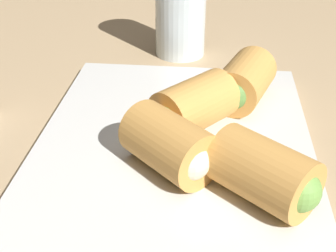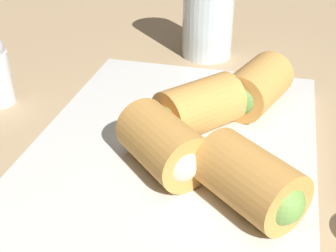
# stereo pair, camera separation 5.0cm
# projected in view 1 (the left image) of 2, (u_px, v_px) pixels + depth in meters

# --- Properties ---
(table_surface) EXTENTS (1.80, 1.40, 0.02)m
(table_surface) POSITION_uv_depth(u_px,v_px,m) (174.00, 165.00, 0.43)
(table_surface) COLOR tan
(table_surface) RESTS_ON ground
(serving_plate) EXTENTS (0.33, 0.25, 0.01)m
(serving_plate) POSITION_uv_depth(u_px,v_px,m) (168.00, 151.00, 0.42)
(serving_plate) COLOR silver
(serving_plate) RESTS_ON table_surface
(roll_front_left) EXTENTS (0.09, 0.08, 0.05)m
(roll_front_left) POSITION_uv_depth(u_px,v_px,m) (191.00, 106.00, 0.42)
(roll_front_left) COLOR #D19347
(roll_front_left) RESTS_ON serving_plate
(roll_front_right) EXTENTS (0.08, 0.09, 0.05)m
(roll_front_right) POSITION_uv_depth(u_px,v_px,m) (269.00, 174.00, 0.34)
(roll_front_right) COLOR #D19347
(roll_front_right) RESTS_ON serving_plate
(roll_back_left) EXTENTS (0.09, 0.09, 0.05)m
(roll_back_left) POSITION_uv_depth(u_px,v_px,m) (169.00, 146.00, 0.37)
(roll_back_left) COLOR #D19347
(roll_back_left) RESTS_ON serving_plate
(roll_back_right) EXTENTS (0.09, 0.07, 0.05)m
(roll_back_right) POSITION_uv_depth(u_px,v_px,m) (243.00, 83.00, 0.47)
(roll_back_right) COLOR #D19347
(roll_back_right) RESTS_ON serving_plate
(drinking_glass) EXTENTS (0.06, 0.06, 0.13)m
(drinking_glass) POSITION_uv_depth(u_px,v_px,m) (181.00, 5.00, 0.60)
(drinking_glass) COLOR silver
(drinking_glass) RESTS_ON table_surface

